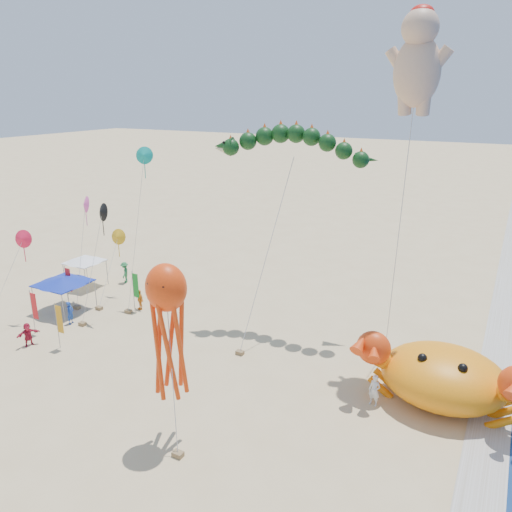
% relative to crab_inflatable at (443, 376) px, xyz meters
% --- Properties ---
extents(ground, '(320.00, 320.00, 0.00)m').
position_rel_crab_inflatable_xyz_m(ground, '(-9.48, -1.54, -1.71)').
color(ground, '#D1B784').
rests_on(ground, ground).
extents(foam_strip, '(320.00, 320.00, 0.00)m').
position_rel_crab_inflatable_xyz_m(foam_strip, '(2.52, -1.54, -1.70)').
color(foam_strip, silver).
rests_on(foam_strip, ground).
extents(crab_inflatable, '(8.86, 5.69, 3.88)m').
position_rel_crab_inflatable_xyz_m(crab_inflatable, '(0.00, 0.00, 0.00)').
color(crab_inflatable, orange).
rests_on(crab_inflatable, ground).
extents(dragon_kite, '(10.57, 7.76, 13.67)m').
position_rel_crab_inflatable_xyz_m(dragon_kite, '(-11.28, 5.08, 10.79)').
color(dragon_kite, '#0E3311').
rests_on(dragon_kite, ground).
extents(cherub_kite, '(2.48, 2.20, 20.26)m').
position_rel_crab_inflatable_xyz_m(cherub_kite, '(-3.58, 3.68, 15.97)').
color(cherub_kite, '#DBAB85').
rests_on(cherub_kite, ground).
extents(octopus_kite, '(2.28, 2.24, 8.88)m').
position_rel_crab_inflatable_xyz_m(octopus_kite, '(-11.10, -8.80, 4.45)').
color(octopus_kite, '#F73F0D').
rests_on(octopus_kite, ground).
extents(canopy_blue, '(3.75, 3.75, 2.71)m').
position_rel_crab_inflatable_xyz_m(canopy_blue, '(-27.42, -0.74, 0.73)').
color(canopy_blue, gray).
rests_on(canopy_blue, ground).
extents(canopy_white, '(3.00, 3.00, 2.71)m').
position_rel_crab_inflatable_xyz_m(canopy_white, '(-29.77, 3.67, 0.73)').
color(canopy_white, gray).
rests_on(canopy_white, ground).
extents(feather_flags, '(6.00, 6.95, 3.20)m').
position_rel_crab_inflatable_xyz_m(feather_flags, '(-24.85, -1.95, 0.30)').
color(feather_flags, gray).
rests_on(feather_flags, ground).
extents(beachgoers, '(25.28, 13.34, 1.88)m').
position_rel_crab_inflatable_xyz_m(beachgoers, '(-23.13, 0.53, -0.84)').
color(beachgoers, orange).
rests_on(beachgoers, ground).
extents(small_kites, '(7.00, 10.39, 12.25)m').
position_rel_crab_inflatable_xyz_m(small_kites, '(-25.54, 1.16, 5.19)').
color(small_kites, gold).
rests_on(small_kites, ground).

